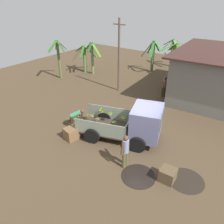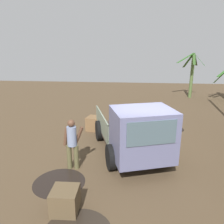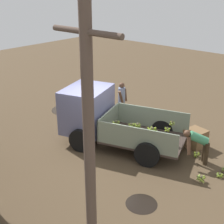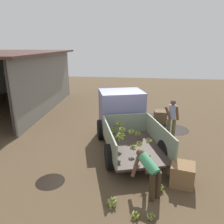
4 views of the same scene
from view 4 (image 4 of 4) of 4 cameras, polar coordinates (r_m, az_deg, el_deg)
ground at (r=9.57m, az=1.44°, el=-7.04°), size 36.00×36.00×0.00m
mud_patch_0 at (r=10.96m, az=15.55°, el=-4.41°), size 1.52×1.52×0.01m
mud_patch_1 at (r=7.12m, az=-15.81°, el=-17.10°), size 0.87×0.87×0.01m
mud_patch_2 at (r=12.53m, az=10.13°, el=-1.27°), size 1.54×1.54×0.01m
cargo_truck at (r=9.21m, az=2.96°, el=-0.92°), size 4.69×3.08×2.03m
banana_palm_6 at (r=22.83m, az=-17.29°, el=10.68°), size 2.42×2.67×2.94m
person_foreground_visitor at (r=9.84m, az=15.40°, el=-1.15°), size 0.35×0.67×1.68m
person_worker_loading at (r=6.11m, az=9.70°, el=-14.80°), size 0.80×0.86×1.18m
banana_bunch_on_ground_0 at (r=6.61m, az=12.38°, el=-18.71°), size 0.25×0.25×0.19m
banana_bunch_on_ground_1 at (r=5.74m, az=6.14°, el=-25.15°), size 0.22×0.22×0.16m
banana_bunch_on_ground_2 at (r=5.74m, az=10.01°, el=-25.15°), size 0.22×0.22×0.17m
banana_bunch_on_ground_3 at (r=5.99m, az=0.06°, el=-22.33°), size 0.27×0.29×0.22m
wooden_crate_0 at (r=6.92m, az=17.88°, el=-15.25°), size 0.78×0.78×0.65m
wooden_crate_1 at (r=11.83m, az=12.45°, el=-1.06°), size 0.65×0.65×0.59m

